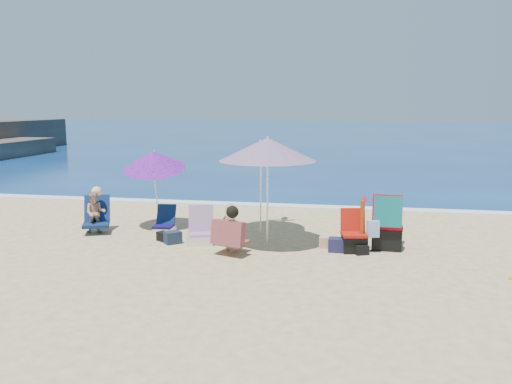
% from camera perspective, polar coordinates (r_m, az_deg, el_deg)
% --- Properties ---
extents(ground, '(120.00, 120.00, 0.00)m').
position_cam_1_polar(ground, '(10.05, 0.65, -7.18)').
color(ground, '#D8BC84').
rests_on(ground, ground).
extents(sea, '(120.00, 80.00, 0.12)m').
position_cam_1_polar(sea, '(54.59, 8.77, 6.35)').
color(sea, navy).
rests_on(sea, ground).
extents(foam, '(120.00, 0.50, 0.04)m').
position_cam_1_polar(foam, '(14.95, 3.98, -1.55)').
color(foam, white).
rests_on(foam, ground).
extents(umbrella_turquoise, '(2.40, 2.40, 2.28)m').
position_cam_1_polar(umbrella_turquoise, '(10.50, 1.27, 4.72)').
color(umbrella_turquoise, white).
rests_on(umbrella_turquoise, ground).
extents(umbrella_striped, '(1.83, 1.83, 2.14)m').
position_cam_1_polar(umbrella_striped, '(11.60, 0.50, 4.49)').
color(umbrella_striped, white).
rests_on(umbrella_striped, ground).
extents(umbrella_blue, '(1.63, 1.68, 1.99)m').
position_cam_1_polar(umbrella_blue, '(12.30, -11.19, 3.47)').
color(umbrella_blue, silver).
rests_on(umbrella_blue, ground).
extents(furled_umbrella, '(0.16, 0.21, 1.16)m').
position_cam_1_polar(furled_umbrella, '(10.41, 11.64, -3.17)').
color(furled_umbrella, '#A82F0C').
rests_on(furled_umbrella, ground).
extents(chair_navy, '(0.48, 0.58, 0.62)m').
position_cam_1_polar(chair_navy, '(12.10, -10.03, -3.64)').
color(chair_navy, '#0E0B3E').
rests_on(chair_navy, ground).
extents(chair_rainbow, '(0.71, 0.84, 0.76)m').
position_cam_1_polar(chair_rainbow, '(11.09, -6.12, -4.55)').
color(chair_rainbow, '#F15562').
rests_on(chair_rainbow, ground).
extents(camp_chair_left, '(0.56, 0.59, 0.85)m').
position_cam_1_polar(camp_chair_left, '(10.55, 10.73, -5.11)').
color(camp_chair_left, '#A1160B').
rests_on(camp_chair_left, ground).
extents(camp_chair_right, '(0.74, 0.83, 1.13)m').
position_cam_1_polar(camp_chair_right, '(10.85, 14.16, -4.00)').
color(camp_chair_right, red).
rests_on(camp_chair_right, ground).
extents(person_center, '(0.72, 0.83, 1.00)m').
position_cam_1_polar(person_center, '(10.19, -2.88, -4.14)').
color(person_center, tan).
rests_on(person_center, ground).
extents(person_left, '(0.81, 0.93, 1.05)m').
position_cam_1_polar(person_left, '(12.38, -17.23, -2.13)').
color(person_left, tan).
rests_on(person_left, ground).
extents(bag_navy_a, '(0.41, 0.40, 0.26)m').
position_cam_1_polar(bag_navy_a, '(11.12, -9.15, -4.97)').
color(bag_navy_a, '#192638').
rests_on(bag_navy_a, ground).
extents(bag_black_a, '(0.34, 0.31, 0.20)m').
position_cam_1_polar(bag_black_a, '(11.36, -10.13, -4.84)').
color(bag_black_a, black).
rests_on(bag_black_a, ground).
extents(bag_tan, '(0.27, 0.20, 0.23)m').
position_cam_1_polar(bag_tan, '(10.75, 7.67, -5.52)').
color(bag_tan, tan).
rests_on(bag_tan, ground).
extents(bag_navy_b, '(0.37, 0.28, 0.27)m').
position_cam_1_polar(bag_navy_b, '(10.52, 8.99, -5.77)').
color(bag_navy_b, '#1C1C3E').
rests_on(bag_navy_b, ground).
extents(bag_black_b, '(0.30, 0.26, 0.19)m').
position_cam_1_polar(bag_black_b, '(10.40, 11.54, -6.25)').
color(bag_black_b, black).
rests_on(bag_black_b, ground).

